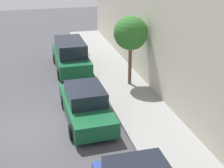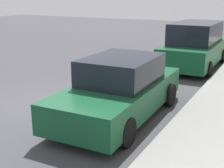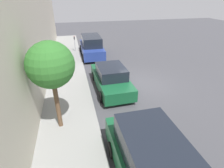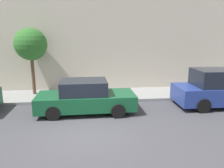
# 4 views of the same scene
# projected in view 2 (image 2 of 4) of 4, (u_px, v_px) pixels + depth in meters

# --- Properties ---
(ground_plane) EXTENTS (60.00, 60.00, 0.00)m
(ground_plane) POSITION_uv_depth(u_px,v_px,m) (51.00, 104.00, 8.91)
(ground_plane) COLOR #424247
(parked_sedan_second) EXTENTS (1.92, 4.54, 1.54)m
(parked_sedan_second) POSITION_uv_depth(u_px,v_px,m) (120.00, 89.00, 7.83)
(parked_sedan_second) COLOR #14512D
(parked_sedan_second) RESTS_ON ground_plane
(parked_minivan_third) EXTENTS (2.02, 4.91, 1.90)m
(parked_minivan_third) POSITION_uv_depth(u_px,v_px,m) (195.00, 45.00, 13.27)
(parked_minivan_third) COLOR #14512D
(parked_minivan_third) RESTS_ON ground_plane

